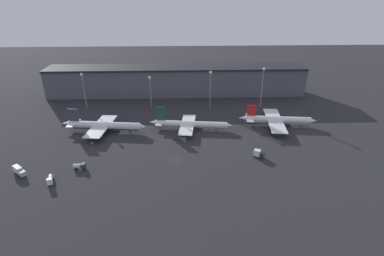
# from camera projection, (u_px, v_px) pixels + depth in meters

# --- Properties ---
(ground) EXTENTS (600.00, 600.00, 0.00)m
(ground) POSITION_uv_depth(u_px,v_px,m) (175.00, 160.00, 141.29)
(ground) COLOR #26262B
(terminal_building) EXTENTS (188.85, 21.77, 21.02)m
(terminal_building) POSITION_uv_depth(u_px,v_px,m) (177.00, 80.00, 223.43)
(terminal_building) COLOR #4C515B
(terminal_building) RESTS_ON ground
(airplane_0) EXTENTS (48.96, 31.34, 13.25)m
(airplane_0) POSITION_uv_depth(u_px,v_px,m) (104.00, 126.00, 167.11)
(airplane_0) COLOR silver
(airplane_0) RESTS_ON ground
(airplane_1) EXTENTS (47.77, 28.79, 13.36)m
(airplane_1) POSITION_uv_depth(u_px,v_px,m) (190.00, 124.00, 170.33)
(airplane_1) COLOR white
(airplane_1) RESTS_ON ground
(airplane_2) EXTENTS (45.19, 36.34, 12.31)m
(airplane_2) POSITION_uv_depth(u_px,v_px,m) (277.00, 120.00, 174.80)
(airplane_2) COLOR silver
(airplane_2) RESTS_ON ground
(service_vehicle_0) EXTENTS (7.47, 6.81, 3.59)m
(service_vehicle_0) POSITION_uv_depth(u_px,v_px,m) (19.00, 171.00, 129.40)
(service_vehicle_0) COLOR #9EA3A8
(service_vehicle_0) RESTS_ON ground
(service_vehicle_1) EXTENTS (5.17, 2.37, 2.94)m
(service_vehicle_1) POSITION_uv_depth(u_px,v_px,m) (80.00, 166.00, 133.28)
(service_vehicle_1) COLOR #282D38
(service_vehicle_1) RESTS_ON ground
(service_vehicle_2) EXTENTS (5.50, 4.72, 3.68)m
(service_vehicle_2) POSITION_uv_depth(u_px,v_px,m) (259.00, 153.00, 142.65)
(service_vehicle_2) COLOR #282D38
(service_vehicle_2) RESTS_ON ground
(service_vehicle_3) EXTENTS (3.54, 6.15, 3.33)m
(service_vehicle_3) POSITION_uv_depth(u_px,v_px,m) (50.00, 180.00, 123.82)
(service_vehicle_3) COLOR white
(service_vehicle_3) RESTS_ON ground
(lamp_post_0) EXTENTS (1.80, 1.80, 24.66)m
(lamp_post_0) POSITION_uv_depth(u_px,v_px,m) (84.00, 87.00, 192.14)
(lamp_post_0) COLOR slate
(lamp_post_0) RESTS_ON ground
(lamp_post_1) EXTENTS (1.80, 1.80, 22.21)m
(lamp_post_1) POSITION_uv_depth(u_px,v_px,m) (150.00, 88.00, 194.10)
(lamp_post_1) COLOR slate
(lamp_post_1) RESTS_ON ground
(lamp_post_2) EXTENTS (1.80, 1.80, 25.26)m
(lamp_post_2) POSITION_uv_depth(u_px,v_px,m) (210.00, 85.00, 194.64)
(lamp_post_2) COLOR slate
(lamp_post_2) RESTS_ON ground
(lamp_post_3) EXTENTS (1.80, 1.80, 27.29)m
(lamp_post_3) POSITION_uv_depth(u_px,v_px,m) (263.00, 83.00, 195.28)
(lamp_post_3) COLOR slate
(lamp_post_3) RESTS_ON ground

